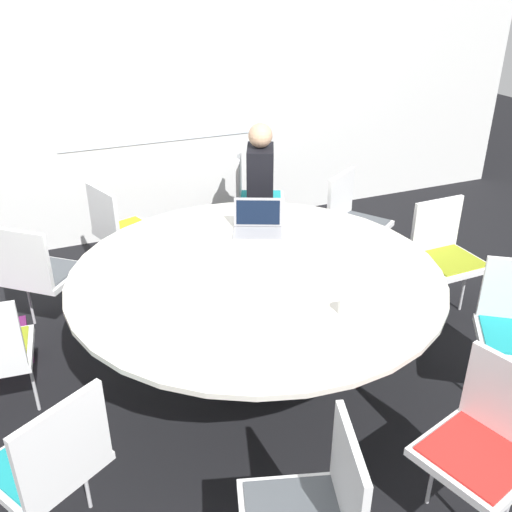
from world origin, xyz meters
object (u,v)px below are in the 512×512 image
(chair_9, at_px, (353,216))
(chair_1, at_px, (120,227))
(laptop, at_px, (258,224))
(coffee_cup, at_px, (345,306))
(chair_8, at_px, (445,250))
(handbag, at_px, (1,345))
(chair_0, at_px, (253,193))
(chair_2, at_px, (38,269))
(person_0, at_px, (262,182))
(chair_6, at_px, (487,439))
(chair_4, at_px, (50,459))
(chair_5, at_px, (313,510))

(chair_9, bearing_deg, chair_1, -49.61)
(laptop, bearing_deg, coffee_cup, -64.82)
(chair_1, height_order, chair_8, same)
(chair_9, xyz_separation_m, laptop, (-1.01, -0.38, 0.26))
(chair_9, distance_m, handbag, 2.81)
(chair_0, height_order, coffee_cup, chair_0)
(chair_2, height_order, handbag, chair_2)
(chair_9, height_order, handbag, chair_9)
(chair_1, relative_size, person_0, 0.71)
(chair_9, relative_size, person_0, 0.71)
(chair_8, bearing_deg, chair_6, 54.70)
(chair_4, bearing_deg, handbag, 68.30)
(chair_8, distance_m, person_0, 1.61)
(chair_4, relative_size, chair_8, 1.00)
(chair_4, bearing_deg, chair_9, 3.93)
(chair_1, height_order, chair_4, same)
(chair_4, bearing_deg, chair_8, -12.00)
(chair_4, height_order, chair_9, same)
(chair_1, bearing_deg, chair_0, 83.34)
(chair_4, xyz_separation_m, handbag, (-0.24, 1.53, -0.38))
(chair_8, height_order, laptop, laptop)
(coffee_cup, relative_size, handbag, 0.23)
(chair_5, distance_m, chair_9, 2.89)
(person_0, relative_size, coffee_cup, 14.76)
(person_0, bearing_deg, coffee_cup, 12.79)
(chair_0, relative_size, laptop, 2.13)
(chair_1, relative_size, chair_5, 1.00)
(chair_2, distance_m, coffee_cup, 2.15)
(chair_0, xyz_separation_m, coffee_cup, (-0.43, -2.31, 0.25))
(chair_4, distance_m, handbag, 1.59)
(chair_1, xyz_separation_m, chair_6, (1.05, -2.89, 0.00))
(coffee_cup, bearing_deg, chair_6, -74.91)
(chair_0, xyz_separation_m, chair_4, (-1.97, -2.54, 0.00))
(chair_8, bearing_deg, coffee_cup, 27.71)
(chair_2, distance_m, chair_4, 1.78)
(laptop, bearing_deg, chair_9, 44.54)
(chair_4, relative_size, chair_6, 1.00)
(chair_5, bearing_deg, coffee_cup, -19.00)
(coffee_cup, height_order, handbag, coffee_cup)
(person_0, bearing_deg, chair_1, -64.96)
(chair_5, xyz_separation_m, handbag, (-1.14, 2.18, -0.38))
(person_0, bearing_deg, laptop, -0.85)
(chair_8, bearing_deg, chair_1, -33.68)
(chair_0, distance_m, handbag, 2.46)
(chair_6, bearing_deg, person_0, -19.35)
(chair_9, height_order, person_0, person_0)
(chair_0, height_order, handbag, chair_0)
(chair_6, bearing_deg, laptop, -8.57)
(chair_0, bearing_deg, laptop, 3.06)
(chair_6, distance_m, chair_8, 1.88)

